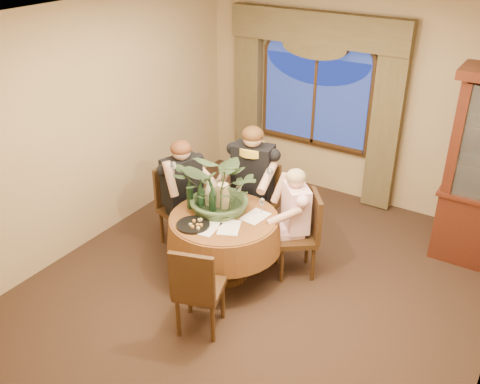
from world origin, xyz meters
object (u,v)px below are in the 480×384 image
Objects in this scene: person_pink at (295,220)px; wine_bottle_2 at (190,194)px; chair_right at (296,235)px; chair_back at (180,209)px; person_back at (183,195)px; person_scarf at (253,184)px; wine_bottle_4 at (208,196)px; dining_table at (224,246)px; stoneware_vase at (223,197)px; chair_front_left at (200,287)px; centerpiece_plant at (223,157)px; wine_bottle_0 at (212,201)px; chair_back_right at (257,206)px; wine_bottle_3 at (210,191)px; wine_bottle_1 at (201,196)px; olive_bowl at (224,217)px.

wine_bottle_2 is at bearing 77.03° from person_pink.
wine_bottle_2 is (-1.04, -0.50, 0.44)m from chair_right.
person_back reaches higher than chair_back.
wine_bottle_4 is (-0.09, -0.79, 0.18)m from person_scarf.
stoneware_vase reaches higher than dining_table.
centerpiece_plant is (-0.36, 0.95, 0.89)m from chair_front_left.
stoneware_vase is at bearing 80.18° from wine_bottle_0.
chair_back_right is at bearing 88.19° from centerpiece_plant.
chair_front_left is at bearing -69.34° from centerpiece_plant.
centerpiece_plant is 0.48m from wine_bottle_0.
wine_bottle_3 is (0.52, -0.12, 0.44)m from chair_back.
wine_bottle_1 and wine_bottle_3 have the same top height.
stoneware_vase is 0.92× the size of wine_bottle_0.
stoneware_vase is at bearing 32.93° from wine_bottle_1.
chair_right is at bearing 33.87° from wine_bottle_0.
wine_bottle_4 is (-0.86, -0.42, 0.44)m from chair_right.
person_back is 0.71m from wine_bottle_0.
dining_table is 0.84m from person_back.
wine_bottle_2 is (-0.29, -0.00, 0.00)m from wine_bottle_0.
person_scarf is at bearing 94.27° from stoneware_vase.
chair_back_right is 0.90× the size of centerpiece_plant.
person_pink is at bearing 25.85° from wine_bottle_3.
person_pink is 3.73× the size of wine_bottle_1.
stoneware_vase reaches higher than chair_back_right.
wine_bottle_0 is at bearing -100.24° from centerpiece_plant.
olive_bowl is at bearing -29.38° from wine_bottle_3.
chair_back is (-0.79, 0.25, 0.10)m from dining_table.
chair_front_left is 3.15× the size of stoneware_vase.
chair_back is 0.91m from person_scarf.
centerpiece_plant reaches higher than wine_bottle_2.
wine_bottle_0 is (-0.69, -0.57, 0.30)m from person_pink.
chair_right is at bearing 36.55° from dining_table.
wine_bottle_1 is at bearing -178.80° from dining_table.
wine_bottle_1 is at bearing 14.22° from wine_bottle_2.
wine_bottle_3 is at bearing 101.36° from chair_front_left.
wine_bottle_1 is (-0.15, -0.84, 0.18)m from person_scarf.
chair_right is at bearing 26.05° from wine_bottle_4.
dining_table is at bearing 90.00° from person_pink.
person_pink is (0.30, 1.35, 0.14)m from chair_front_left.
person_back is 4.16× the size of wine_bottle_1.
person_pink is 7.17× the size of olive_bowl.
chair_back_right is 0.65× the size of person_scarf.
chair_front_left is at bearing 94.19° from person_scarf.
chair_back_right is 5.59× the size of olive_bowl.
person_scarf is at bearing 80.05° from wine_bottle_1.
wine_bottle_4 is (0.56, -0.21, 0.44)m from chair_back.
person_pink is 1.16× the size of centerpiece_plant.
wine_bottle_3 reaches higher than stoneware_vase.
person_scarf reaches higher than wine_bottle_2.
chair_front_left is 0.87m from olive_bowl.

